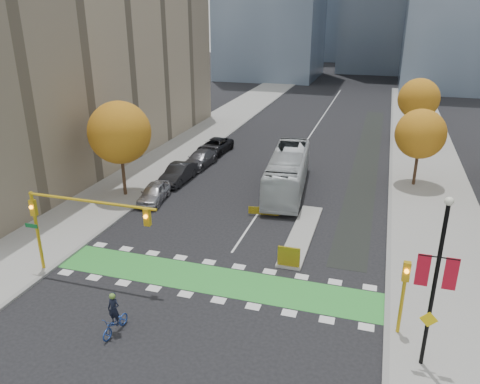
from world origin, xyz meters
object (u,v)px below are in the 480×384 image
Objects in this scene: tree_west at (120,133)px; bus at (288,172)px; cyclist at (115,320)px; traffic_signal_east at (404,287)px; banner_lamppost at (436,278)px; parked_car_c at (200,159)px; parked_car_a at (154,193)px; hazard_board at (289,257)px; tree_east_far at (419,99)px; parked_car_d at (215,146)px; traffic_signal_west at (71,216)px; parked_car_b at (178,173)px; tree_east_near at (420,134)px.

tree_west is 0.65× the size of bus.
traffic_signal_east is at bearing 21.50° from cyclist.
banner_lamppost reaches higher than tree_west.
banner_lamppost reaches higher than parked_car_c.
parked_car_a is (-6.04, 16.10, 0.01)m from cyclist.
traffic_signal_east reaches higher than hazard_board.
tree_west reaches higher than tree_east_far.
traffic_signal_east reaches higher than parked_car_d.
traffic_signal_east reaches higher than bus.
tree_east_far is at bearing 43.38° from parked_car_a.
traffic_signal_west reaches higher than hazard_board.
traffic_signal_east is (-2.00, -38.51, -2.51)m from tree_east_far.
parked_car_b is at bearing 137.08° from banner_lamppost.
tree_east_far is at bearing 55.51° from bus.
tree_east_far is 24.76m from parked_car_d.
banner_lamppost is (-0.50, -24.50, -0.25)m from tree_east_near.
parked_car_b is at bearing 136.45° from hazard_board.
hazard_board is 13.51m from bus.
parked_car_d is (-10.15, 9.19, -0.97)m from bus.
parked_car_b is 10.00m from parked_car_d.
cyclist is 0.43× the size of parked_car_c.
tree_east_near reaches higher than bus.
parked_car_b reaches higher than hazard_board.
tree_east_near is at bearing -8.11° from parked_car_d.
parked_car_a is (-1.07, 12.07, -3.26)m from traffic_signal_west.
tree_east_near is 24.51m from banner_lamppost.
parked_car_b reaches higher than parked_car_c.
cyclist is 0.41× the size of parked_car_d.
traffic_signal_east reaches higher than parked_car_b.
tree_east_near is 23.81m from parked_car_a.
parked_car_a is (-10.15, -5.81, -0.98)m from bus.
hazard_board is at bearing -37.02° from parked_car_a.
bus is at bearing 102.20° from hazard_board.
parked_car_c is (-12.83, 17.36, -0.02)m from hazard_board.
cyclist is (9.04, -16.54, -4.85)m from tree_west.
traffic_signal_east is 29.40m from parked_car_c.
tree_west is 1.16× the size of tree_east_near.
cyclist is at bearing -171.98° from banner_lamppost.
parked_car_b is at bearing 178.88° from bus.
tree_west is at bearing -97.51° from parked_car_d.
hazard_board is 0.16× the size of traffic_signal_west.
tree_west is (-16.00, 7.80, 4.82)m from hazard_board.
parked_car_d reaches higher than parked_car_a.
banner_lamppost is 22.59m from bus.
parked_car_d is at bearing 92.26° from traffic_signal_west.
parked_car_d is at bearing 105.81° from cyclist.
parked_car_a is 0.81× the size of parked_car_d.
banner_lamppost is (-1.00, -40.50, -0.63)m from tree_east_far.
bus is (-10.85, -4.63, -3.11)m from tree_east_near.
hazard_board is at bearing -114.20° from tree_east_near.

